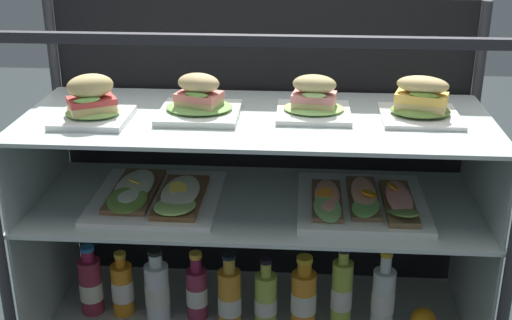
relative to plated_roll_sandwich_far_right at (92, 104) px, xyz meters
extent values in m
cylinder|color=#333338|center=(-0.21, 0.31, -0.24)|extent=(0.03, 0.03, 0.92)
cylinder|color=#333338|center=(1.02, 0.31, -0.24)|extent=(0.03, 0.03, 0.92)
cube|color=#333338|center=(0.41, -0.18, 0.20)|extent=(1.23, 0.02, 0.02)
cube|color=black|center=(0.41, 0.32, -0.22)|extent=(1.20, 0.01, 0.88)
cube|color=silver|center=(-0.19, 0.07, -0.48)|extent=(0.01, 0.47, 0.37)
cube|color=silver|center=(1.01, 0.07, -0.48)|extent=(0.01, 0.47, 0.37)
cube|color=silver|center=(0.41, 0.07, -0.29)|extent=(1.22, 0.48, 0.01)
cube|color=silver|center=(-0.19, 0.07, -0.17)|extent=(0.01, 0.47, 0.23)
cube|color=silver|center=(1.01, 0.07, -0.17)|extent=(0.01, 0.47, 0.23)
cube|color=silver|center=(0.41, 0.07, -0.05)|extent=(1.22, 0.48, 0.01)
cube|color=white|center=(0.00, 0.00, -0.04)|extent=(0.18, 0.18, 0.02)
ellipsoid|color=#94C55F|center=(0.00, 0.00, -0.02)|extent=(0.14, 0.12, 0.01)
cube|color=#DCC178|center=(0.00, 0.00, -0.01)|extent=(0.13, 0.12, 0.02)
cube|color=#C23935|center=(0.00, 0.00, 0.01)|extent=(0.14, 0.12, 0.02)
ellipsoid|color=#7AB353|center=(0.00, -0.03, 0.02)|extent=(0.07, 0.06, 0.01)
ellipsoid|color=tan|center=(0.00, 0.00, 0.05)|extent=(0.14, 0.13, 0.06)
cube|color=white|center=(0.26, 0.06, -0.04)|extent=(0.21, 0.21, 0.02)
ellipsoid|color=#72AA4F|center=(0.26, 0.06, -0.02)|extent=(0.17, 0.15, 0.02)
cube|color=#DABB7B|center=(0.26, 0.06, -0.01)|extent=(0.12, 0.10, 0.02)
cube|color=#D97368|center=(0.26, 0.06, 0.01)|extent=(0.13, 0.11, 0.02)
ellipsoid|color=#6C9B42|center=(0.26, 0.03, 0.02)|extent=(0.07, 0.05, 0.01)
ellipsoid|color=tan|center=(0.26, 0.06, 0.04)|extent=(0.13, 0.11, 0.05)
cube|color=white|center=(0.56, 0.09, -0.04)|extent=(0.19, 0.19, 0.01)
ellipsoid|color=#96D168|center=(0.56, 0.09, -0.02)|extent=(0.16, 0.13, 0.01)
cube|color=#D2BC77|center=(0.56, 0.09, -0.01)|extent=(0.12, 0.09, 0.02)
cube|color=#D37D76|center=(0.56, 0.09, 0.01)|extent=(0.12, 0.09, 0.02)
ellipsoid|color=#9ABE6A|center=(0.56, 0.05, 0.02)|extent=(0.07, 0.04, 0.02)
ellipsoid|color=tan|center=(0.56, 0.09, 0.04)|extent=(0.12, 0.09, 0.05)
cube|color=white|center=(0.83, 0.08, -0.04)|extent=(0.20, 0.20, 0.01)
ellipsoid|color=olive|center=(0.83, 0.08, -0.02)|extent=(0.15, 0.13, 0.02)
cube|color=#E0C079|center=(0.83, 0.08, -0.01)|extent=(0.14, 0.10, 0.02)
cube|color=#F5BF4D|center=(0.83, 0.08, 0.01)|extent=(0.14, 0.10, 0.02)
ellipsoid|color=olive|center=(0.83, 0.05, 0.03)|extent=(0.08, 0.05, 0.02)
ellipsoid|color=tan|center=(0.83, 0.08, 0.04)|extent=(0.14, 0.10, 0.04)
cube|color=white|center=(0.14, 0.05, -0.28)|extent=(0.34, 0.36, 0.01)
cube|color=brown|center=(0.08, 0.07, -0.27)|extent=(0.12, 0.28, 0.01)
ellipsoid|color=olive|center=(0.08, -0.02, -0.25)|extent=(0.11, 0.15, 0.03)
ellipsoid|color=silver|center=(0.08, 0.07, -0.25)|extent=(0.10, 0.23, 0.02)
cylinder|color=#FCD649|center=(0.08, 0.07, -0.24)|extent=(0.05, 0.05, 0.02)
cube|color=brown|center=(0.21, 0.03, -0.27)|extent=(0.12, 0.27, 0.01)
ellipsoid|color=#A5D56A|center=(0.21, -0.05, -0.25)|extent=(0.12, 0.15, 0.03)
ellipsoid|color=white|center=(0.21, 0.03, -0.25)|extent=(0.10, 0.22, 0.02)
cylinder|color=yellow|center=(0.20, 0.03, -0.24)|extent=(0.07, 0.07, 0.02)
cube|color=white|center=(0.69, 0.06, -0.28)|extent=(0.34, 0.36, 0.02)
cube|color=brown|center=(0.60, 0.04, -0.26)|extent=(0.08, 0.25, 0.01)
ellipsoid|color=#7BB35D|center=(0.60, -0.04, -0.25)|extent=(0.08, 0.13, 0.04)
ellipsoid|color=#F09C81|center=(0.60, 0.04, -0.25)|extent=(0.07, 0.20, 0.02)
cylinder|color=orange|center=(0.59, 0.02, -0.24)|extent=(0.06, 0.06, 0.01)
cube|color=brown|center=(0.70, 0.06, -0.26)|extent=(0.08, 0.26, 0.01)
ellipsoid|color=#69A94E|center=(0.70, -0.02, -0.25)|extent=(0.10, 0.14, 0.02)
ellipsoid|color=#EBA381|center=(0.70, 0.06, -0.25)|extent=(0.07, 0.21, 0.02)
cylinder|color=orange|center=(0.71, 0.03, -0.24)|extent=(0.05, 0.05, 0.02)
cube|color=brown|center=(0.79, 0.03, -0.26)|extent=(0.08, 0.27, 0.01)
ellipsoid|color=olive|center=(0.79, -0.05, -0.25)|extent=(0.10, 0.15, 0.05)
ellipsoid|color=pink|center=(0.79, 0.03, -0.25)|extent=(0.07, 0.22, 0.02)
cylinder|color=orange|center=(0.78, 0.07, -0.23)|extent=(0.04, 0.04, 0.02)
cylinder|color=maroon|center=(-0.08, 0.07, -0.58)|extent=(0.07, 0.07, 0.17)
cylinder|color=#ECEACE|center=(-0.08, 0.07, -0.59)|extent=(0.07, 0.07, 0.06)
cylinder|color=#9C1F4A|center=(-0.08, 0.07, -0.48)|extent=(0.04, 0.04, 0.03)
cylinder|color=#286FB7|center=(-0.08, 0.07, -0.45)|extent=(0.04, 0.04, 0.01)
cylinder|color=orange|center=(0.02, 0.07, -0.58)|extent=(0.06, 0.06, 0.16)
cylinder|color=white|center=(0.02, 0.07, -0.59)|extent=(0.06, 0.06, 0.06)
cylinder|color=orange|center=(0.02, 0.07, -0.49)|extent=(0.03, 0.03, 0.03)
cylinder|color=gold|center=(0.02, 0.07, -0.47)|extent=(0.03, 0.03, 0.01)
cylinder|color=white|center=(0.13, 0.04, -0.57)|extent=(0.07, 0.07, 0.18)
cylinder|color=silver|center=(0.13, 0.04, -0.58)|extent=(0.07, 0.07, 0.06)
cylinder|color=silver|center=(0.13, 0.04, -0.47)|extent=(0.04, 0.04, 0.04)
cylinder|color=black|center=(0.13, 0.04, -0.44)|extent=(0.04, 0.04, 0.01)
cylinder|color=#972D4A|center=(0.24, 0.06, -0.59)|extent=(0.06, 0.06, 0.15)
cylinder|color=silver|center=(0.24, 0.06, -0.59)|extent=(0.06, 0.06, 0.05)
cylinder|color=#932047|center=(0.24, 0.06, -0.49)|extent=(0.03, 0.03, 0.04)
cylinder|color=gold|center=(0.24, 0.06, -0.46)|extent=(0.04, 0.04, 0.02)
cylinder|color=orange|center=(0.34, 0.03, -0.58)|extent=(0.07, 0.07, 0.17)
cylinder|color=silver|center=(0.34, 0.03, -0.60)|extent=(0.07, 0.07, 0.06)
cylinder|color=gold|center=(0.34, 0.03, -0.47)|extent=(0.03, 0.03, 0.04)
cylinder|color=black|center=(0.34, 0.03, -0.44)|extent=(0.04, 0.04, 0.01)
cylinder|color=#B3D052|center=(0.44, 0.05, -0.59)|extent=(0.06, 0.06, 0.15)
cylinder|color=silver|center=(0.44, 0.05, -0.61)|extent=(0.06, 0.06, 0.05)
cylinder|color=#B6C84C|center=(0.44, 0.05, -0.49)|extent=(0.03, 0.03, 0.04)
cylinder|color=black|center=(0.44, 0.05, -0.46)|extent=(0.03, 0.03, 0.01)
cylinder|color=orange|center=(0.55, 0.05, -0.58)|extent=(0.07, 0.07, 0.16)
cylinder|color=white|center=(0.55, 0.05, -0.59)|extent=(0.07, 0.07, 0.06)
cylinder|color=orange|center=(0.55, 0.05, -0.48)|extent=(0.04, 0.04, 0.04)
cylinder|color=gold|center=(0.55, 0.05, -0.45)|extent=(0.05, 0.05, 0.02)
cylinder|color=#B5CF4A|center=(0.65, 0.06, -0.56)|extent=(0.06, 0.06, 0.20)
cylinder|color=white|center=(0.65, 0.06, -0.58)|extent=(0.06, 0.06, 0.06)
cylinder|color=#BEC847|center=(0.65, 0.06, -0.45)|extent=(0.03, 0.03, 0.04)
cylinder|color=black|center=(0.65, 0.06, -0.42)|extent=(0.03, 0.03, 0.01)
cylinder|color=white|center=(0.77, 0.04, -0.57)|extent=(0.06, 0.06, 0.19)
cylinder|color=white|center=(0.77, 0.04, -0.57)|extent=(0.06, 0.06, 0.06)
cylinder|color=white|center=(0.77, 0.04, -0.45)|extent=(0.03, 0.03, 0.05)
cylinder|color=gold|center=(0.77, 0.04, -0.42)|extent=(0.03, 0.03, 0.01)
sphere|color=orange|center=(0.88, 0.04, -0.63)|extent=(0.07, 0.07, 0.07)
camera|label=1|loc=(0.53, -1.60, 0.50)|focal=47.59mm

